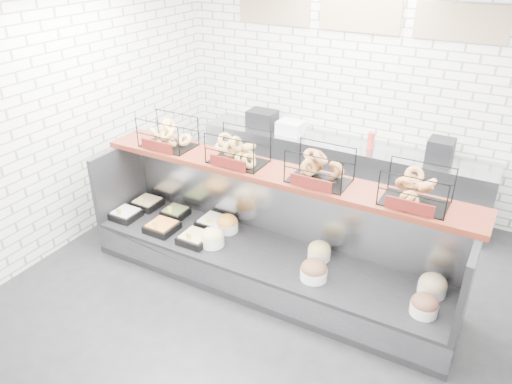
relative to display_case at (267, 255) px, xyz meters
The scene contains 5 objects.
ground 0.48m from the display_case, 88.58° to the right, with size 5.50×5.50×0.00m, color black.
room_shell 1.75m from the display_case, 88.09° to the left, with size 5.02×5.51×3.01m.
display_case is the anchor object (origin of this frame).
bagel_shelf 1.06m from the display_case, 86.81° to the left, with size 4.10×0.50×0.40m.
prep_counter 2.09m from the display_case, 89.92° to the left, with size 4.00×0.60×1.20m.
Camera 1 is at (2.05, -3.58, 3.44)m, focal length 35.00 mm.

